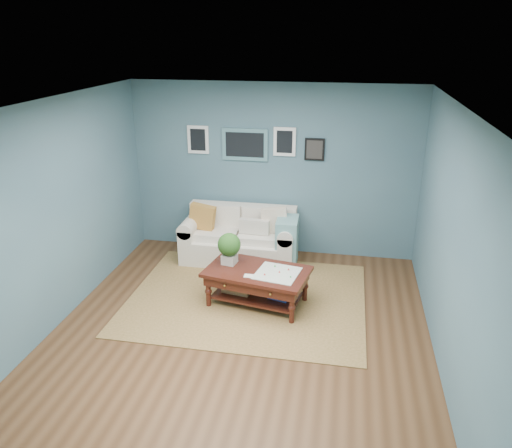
# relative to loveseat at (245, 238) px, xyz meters

# --- Properties ---
(room_shell) EXTENTS (5.00, 5.02, 2.70)m
(room_shell) POSITION_rel_loveseat_xyz_m (0.35, -1.97, 0.98)
(room_shell) COLOR brown
(room_shell) RESTS_ON ground
(area_rug) EXTENTS (3.15, 2.52, 0.01)m
(area_rug) POSITION_rel_loveseat_xyz_m (0.28, -1.20, -0.37)
(area_rug) COLOR brown
(area_rug) RESTS_ON ground
(loveseat) EXTENTS (1.80, 0.82, 0.93)m
(loveseat) POSITION_rel_loveseat_xyz_m (0.00, 0.00, 0.00)
(loveseat) COLOR silver
(loveseat) RESTS_ON ground
(coffee_table) EXTENTS (1.44, 1.00, 0.92)m
(coffee_table) POSITION_rel_loveseat_xyz_m (0.37, -1.28, 0.03)
(coffee_table) COLOR #341010
(coffee_table) RESTS_ON ground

